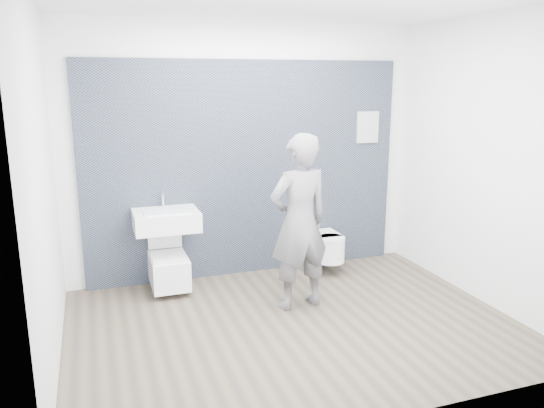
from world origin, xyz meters
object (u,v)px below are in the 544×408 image
object	(u,v)px
toilet_square	(169,268)
toilet_rounded	(327,247)
visitor	(299,223)
washbasin	(166,220)

from	to	relation	value
toilet_square	toilet_rounded	world-z (taller)	toilet_square
visitor	washbasin	bearing A→B (deg)	-44.82
washbasin	toilet_rounded	world-z (taller)	washbasin
washbasin	visitor	distance (m)	1.42
toilet_rounded	visitor	xyz separation A→B (m)	(-0.67, -0.80, 0.56)
washbasin	toilet_square	size ratio (longest dim) A/B	0.89
toilet_square	washbasin	bearing A→B (deg)	90.00
washbasin	visitor	xyz separation A→B (m)	(1.15, -0.83, 0.08)
washbasin	toilet_rounded	xyz separation A→B (m)	(1.82, -0.03, -0.48)
toilet_square	visitor	size ratio (longest dim) A/B	0.43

